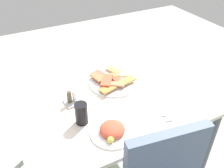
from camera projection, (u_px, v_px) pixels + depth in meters
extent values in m
plane|color=#A3AFA0|center=(111.00, 166.00, 1.93)|extent=(6.00, 6.00, 0.00)
cube|color=beige|center=(110.00, 93.00, 1.52)|extent=(1.16, 0.93, 0.02)
cylinder|color=#485057|center=(141.00, 85.00, 2.22)|extent=(0.04, 0.04, 0.70)
cylinder|color=#485057|center=(24.00, 122.00, 1.83)|extent=(0.04, 0.04, 0.70)
cylinder|color=#485057|center=(208.00, 148.00, 1.63)|extent=(0.04, 0.04, 0.70)
cube|color=slate|center=(164.00, 167.00, 1.15)|extent=(0.40, 0.11, 0.46)
cylinder|color=white|center=(114.00, 81.00, 1.60)|extent=(0.33, 0.33, 0.01)
cube|color=#C08C41|center=(127.00, 81.00, 1.56)|extent=(0.12, 0.07, 0.01)
cube|color=#B07A4E|center=(114.00, 71.00, 1.68)|extent=(0.09, 0.12, 0.02)
cube|color=#AF774F|center=(116.00, 84.00, 1.52)|extent=(0.11, 0.09, 0.01)
cube|color=#CD5334|center=(107.00, 81.00, 1.55)|extent=(0.12, 0.14, 0.02)
cube|color=#C87A39|center=(108.00, 89.00, 1.49)|extent=(0.11, 0.08, 0.01)
cube|color=#B47641|center=(109.00, 76.00, 1.62)|extent=(0.11, 0.06, 0.01)
cube|color=#EDD287|center=(124.00, 74.00, 1.64)|extent=(0.13, 0.10, 0.01)
cube|color=#C54F34|center=(118.00, 81.00, 1.58)|extent=(0.06, 0.11, 0.01)
cube|color=#C56A43|center=(97.00, 77.00, 1.58)|extent=(0.07, 0.12, 0.01)
cube|color=#CF5944|center=(99.00, 74.00, 1.64)|extent=(0.09, 0.11, 0.01)
cylinder|color=white|center=(112.00, 132.00, 1.23)|extent=(0.22, 0.22, 0.01)
ellipsoid|color=#D44D34|center=(112.00, 129.00, 1.22)|extent=(0.18, 0.18, 0.06)
sphere|color=#E3D84B|center=(111.00, 140.00, 1.16)|extent=(0.03, 0.03, 0.03)
cylinder|color=black|center=(81.00, 113.00, 1.26)|extent=(0.09, 0.09, 0.12)
cube|color=white|center=(180.00, 114.00, 1.35)|extent=(0.16, 0.16, 0.00)
cube|color=silver|center=(178.00, 112.00, 1.36)|extent=(0.20, 0.05, 0.00)
cube|color=silver|center=(182.00, 116.00, 1.33)|extent=(0.20, 0.04, 0.00)
cube|color=#B2B2B7|center=(73.00, 102.00, 1.43)|extent=(0.10, 0.10, 0.01)
cylinder|color=white|center=(75.00, 96.00, 1.41)|extent=(0.03, 0.03, 0.07)
cylinder|color=#4E4532|center=(69.00, 97.00, 1.40)|extent=(0.03, 0.03, 0.07)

